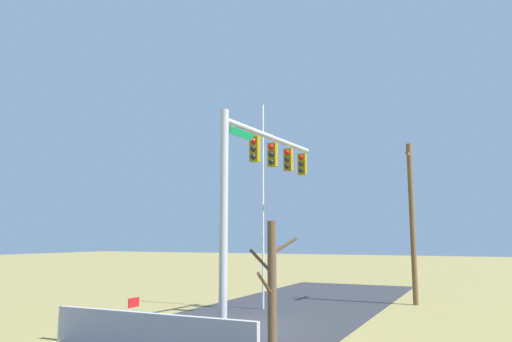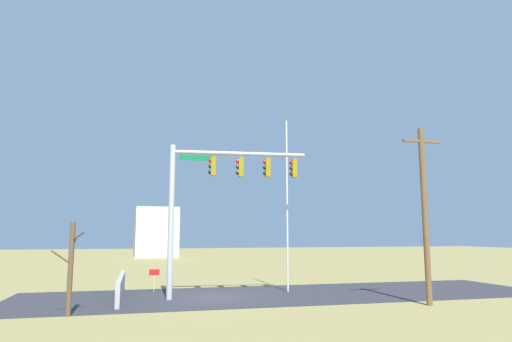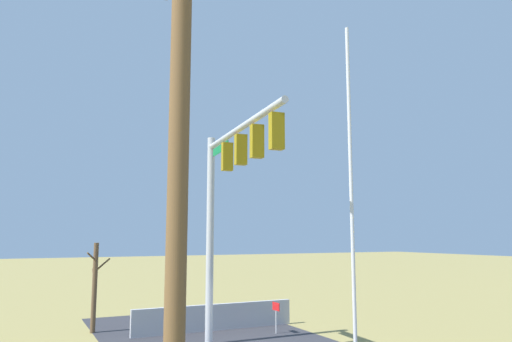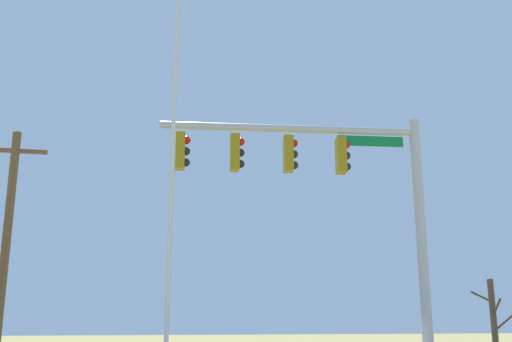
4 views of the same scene
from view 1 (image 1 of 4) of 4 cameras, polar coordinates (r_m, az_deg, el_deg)
The scene contains 8 objects.
ground_plane at distance 18.52m, azimuth -1.79°, elevation -18.08°, with size 160.00×160.00×0.00m, color olive.
road_surface at distance 22.12m, azimuth 3.09°, elevation -16.42°, with size 28.00×8.00×0.01m, color #2D2D33.
retaining_fence at distance 14.92m, azimuth -12.67°, elevation -18.26°, with size 0.20×7.01×1.07m, color #A8A8AD.
signal_mast at distance 17.90m, azimuth -0.01°, elevation -0.81°, with size 6.94×0.92×7.61m.
flagpole at distance 22.56m, azimuth 0.84°, elevation -3.98°, with size 0.10×0.10×9.67m, color silver.
utility_pole at distance 25.28m, azimuth 18.16°, elevation -5.50°, with size 1.90×0.26×8.04m.
bare_tree at distance 10.87m, azimuth 1.92°, elevation -15.21°, with size 1.27×1.02×3.61m.
open_sign at distance 17.35m, azimuth -14.43°, elevation -15.49°, with size 0.56×0.04×1.22m.
Camera 1 is at (16.28, 8.23, 3.22)m, focal length 33.45 mm.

